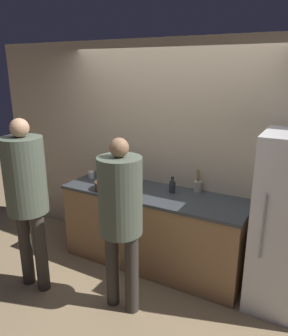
{
  "coord_description": "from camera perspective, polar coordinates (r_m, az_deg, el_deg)",
  "views": [
    {
      "loc": [
        1.59,
        -2.71,
        2.29
      ],
      "look_at": [
        0.0,
        0.16,
        1.27
      ],
      "focal_mm": 35.0,
      "sensor_mm": 36.0,
      "label": 1
    }
  ],
  "objects": [
    {
      "name": "utensil_crock",
      "position": [
        3.79,
        9.33,
        -3.05
      ],
      "size": [
        0.09,
        0.09,
        0.26
      ],
      "color": "#ADA393",
      "rests_on": "counter"
    },
    {
      "name": "wall_back",
      "position": [
        3.93,
        4.13,
        2.58
      ],
      "size": [
        5.2,
        0.06,
        2.6
      ],
      "color": "#C6B293",
      "rests_on": "ground_plane"
    },
    {
      "name": "counter",
      "position": [
        3.94,
        1.7,
        -10.43
      ],
      "size": [
        2.15,
        0.72,
        0.92
      ],
      "color": "#9E754C",
      "rests_on": "ground_plane"
    },
    {
      "name": "person_left",
      "position": [
        3.47,
        -19.83,
        -3.32
      ],
      "size": [
        0.41,
        0.41,
        1.83
      ],
      "color": "#38332D",
      "rests_on": "ground_plane"
    },
    {
      "name": "cup_white",
      "position": [
        4.26,
        -9.16,
        -1.14
      ],
      "size": [
        0.08,
        0.08,
        0.08
      ],
      "color": "white",
      "rests_on": "counter"
    },
    {
      "name": "ground_plane",
      "position": [
        3.89,
        -1.2,
        -18.87
      ],
      "size": [
        14.0,
        14.0,
        0.0
      ],
      "primitive_type": "plane",
      "color": "#9E8460"
    },
    {
      "name": "potted_plant",
      "position": [
        4.19,
        -7.03,
        -0.05
      ],
      "size": [
        0.16,
        0.16,
        0.25
      ],
      "color": "beige",
      "rests_on": "counter"
    },
    {
      "name": "fruit_bowl",
      "position": [
        3.83,
        -6.5,
        -2.99
      ],
      "size": [
        0.28,
        0.28,
        0.14
      ],
      "color": "#4C3323",
      "rests_on": "counter"
    },
    {
      "name": "bottle_amber",
      "position": [
        3.85,
        -1.34,
        -2.2
      ],
      "size": [
        0.07,
        0.07,
        0.22
      ],
      "color": "brown",
      "rests_on": "counter"
    },
    {
      "name": "person_center",
      "position": [
        3.0,
        -4.11,
        -7.16
      ],
      "size": [
        0.4,
        0.4,
        1.71
      ],
      "color": "#38332D",
      "rests_on": "ground_plane"
    },
    {
      "name": "bottle_dark",
      "position": [
        3.72,
        4.95,
        -3.2
      ],
      "size": [
        0.07,
        0.07,
        0.19
      ],
      "color": "#333338",
      "rests_on": "counter"
    }
  ]
}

